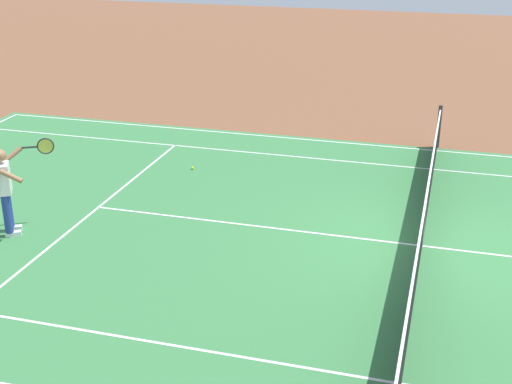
# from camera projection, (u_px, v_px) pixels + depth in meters

# --- Properties ---
(ground_plane) EXTENTS (60.00, 60.00, 0.00)m
(ground_plane) POSITION_uv_depth(u_px,v_px,m) (422.00, 246.00, 12.77)
(ground_plane) COLOR brown
(court_slab) EXTENTS (24.20, 11.40, 0.00)m
(court_slab) POSITION_uv_depth(u_px,v_px,m) (422.00, 246.00, 12.77)
(court_slab) COLOR #387A42
(court_slab) RESTS_ON ground_plane
(court_line_markings) EXTENTS (23.85, 11.05, 0.01)m
(court_line_markings) POSITION_uv_depth(u_px,v_px,m) (422.00, 246.00, 12.77)
(court_line_markings) COLOR white
(court_line_markings) RESTS_ON ground_plane
(tennis_net) EXTENTS (0.10, 11.70, 1.08)m
(tennis_net) POSITION_uv_depth(u_px,v_px,m) (424.00, 221.00, 12.59)
(tennis_net) COLOR #2D2D33
(tennis_net) RESTS_ON ground_plane
(tennis_player_near) EXTENTS (0.85, 1.01, 1.70)m
(tennis_player_near) POSITION_uv_depth(u_px,v_px,m) (6.00, 187.00, 12.92)
(tennis_player_near) COLOR navy
(tennis_player_near) RESTS_ON ground_plane
(tennis_ball) EXTENTS (0.07, 0.07, 0.07)m
(tennis_ball) POSITION_uv_depth(u_px,v_px,m) (193.00, 168.00, 16.43)
(tennis_ball) COLOR #CCE01E
(tennis_ball) RESTS_ON ground_plane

